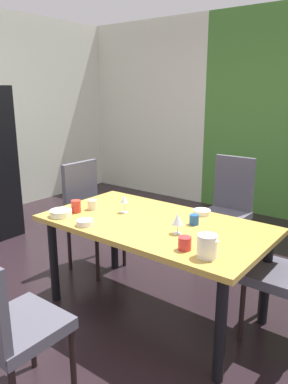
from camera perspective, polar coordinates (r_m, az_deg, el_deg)
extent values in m
cube|color=black|center=(3.60, -5.87, -13.57)|extent=(5.58, 5.73, 0.02)
cube|color=silver|center=(6.38, 0.35, 12.36)|extent=(2.25, 0.10, 2.78)
cube|color=#BA923E|center=(2.85, 1.60, -4.93)|extent=(1.71, 0.95, 0.04)
cylinder|color=black|center=(3.70, -4.56, -6.35)|extent=(0.07, 0.07, 0.72)
cylinder|color=black|center=(2.99, 18.08, -12.61)|extent=(0.07, 0.07, 0.72)
cylinder|color=black|center=(3.23, -13.59, -10.09)|extent=(0.07, 0.07, 0.72)
cylinder|color=black|center=(2.39, 11.56, -19.80)|extent=(0.07, 0.07, 0.72)
cube|color=#4A4854|center=(3.68, -7.30, -4.59)|extent=(0.44, 0.44, 0.07)
cube|color=#4A4854|center=(3.73, -9.63, 0.21)|extent=(0.05, 0.42, 0.57)
cylinder|color=black|center=(3.78, -3.05, -8.10)|extent=(0.04, 0.04, 0.44)
cylinder|color=black|center=(3.53, -7.12, -10.00)|extent=(0.04, 0.04, 0.44)
cylinder|color=black|center=(4.02, -7.20, -6.73)|extent=(0.04, 0.04, 0.44)
cylinder|color=black|center=(3.78, -11.28, -8.37)|extent=(0.04, 0.04, 0.44)
cube|color=#4A4854|center=(2.26, -18.32, -18.96)|extent=(0.44, 0.44, 0.07)
cylinder|color=black|center=(2.62, -16.71, -20.34)|extent=(0.04, 0.04, 0.44)
cylinder|color=black|center=(2.38, -10.78, -24.15)|extent=(0.04, 0.04, 0.44)
cube|color=#4A4854|center=(2.82, 20.23, -11.94)|extent=(0.44, 0.44, 0.07)
cylinder|color=black|center=(2.83, 14.68, -17.22)|extent=(0.04, 0.04, 0.44)
cylinder|color=black|center=(3.14, 17.50, -13.98)|extent=(0.04, 0.04, 0.44)
cube|color=#4A4854|center=(3.89, 12.04, -3.70)|extent=(0.44, 0.44, 0.07)
cube|color=#4A4854|center=(3.98, 13.53, 1.10)|extent=(0.42, 0.05, 0.59)
cylinder|color=black|center=(3.74, 13.18, -8.73)|extent=(0.04, 0.04, 0.44)
cylinder|color=black|center=(3.90, 8.07, -7.48)|extent=(0.04, 0.04, 0.44)
cylinder|color=black|center=(4.07, 15.44, -6.90)|extent=(0.04, 0.04, 0.44)
cylinder|color=black|center=(4.21, 10.65, -5.83)|extent=(0.04, 0.04, 0.44)
cube|color=black|center=(4.59, -20.41, 3.85)|extent=(0.05, 0.33, 1.77)
cylinder|color=silver|center=(2.62, 5.11, -6.28)|extent=(0.06, 0.06, 0.00)
cylinder|color=silver|center=(2.61, 5.12, -5.60)|extent=(0.01, 0.01, 0.06)
cone|color=silver|center=(2.59, 5.16, -4.11)|extent=(0.08, 0.08, 0.08)
cylinder|color=silver|center=(3.05, -3.01, -3.11)|extent=(0.06, 0.06, 0.00)
cylinder|color=silver|center=(3.04, -3.03, -2.35)|extent=(0.01, 0.01, 0.08)
cone|color=silver|center=(3.01, -3.04, -1.05)|extent=(0.06, 0.06, 0.06)
cylinder|color=white|center=(2.80, -9.03, -4.63)|extent=(0.12, 0.12, 0.04)
cylinder|color=white|center=(3.03, -12.57, -3.15)|extent=(0.17, 0.17, 0.05)
cylinder|color=silver|center=(3.03, 8.80, -3.04)|extent=(0.14, 0.14, 0.04)
cylinder|color=red|center=(3.09, -10.31, -2.16)|extent=(0.08, 0.08, 0.10)
cylinder|color=red|center=(2.36, 6.22, -7.78)|extent=(0.08, 0.08, 0.08)
cylinder|color=#1F519B|center=(2.80, 7.64, -4.19)|extent=(0.07, 0.07, 0.08)
cylinder|color=silver|center=(3.14, -7.87, -1.92)|extent=(0.08, 0.08, 0.08)
cylinder|color=white|center=(2.27, 9.61, -8.13)|extent=(0.12, 0.12, 0.14)
cone|color=white|center=(2.22, 10.92, -7.04)|extent=(0.04, 0.04, 0.03)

